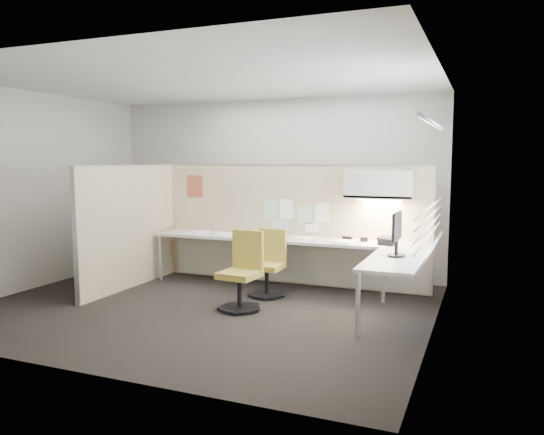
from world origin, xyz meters
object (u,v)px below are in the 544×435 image
at_px(desk, 304,250).
at_px(monitor, 397,231).
at_px(chair_right, 269,265).
at_px(phone, 387,241).
at_px(chair_left, 242,273).

height_order(desk, monitor, monitor).
relative_size(desk, monitor, 7.87).
bearing_deg(monitor, chair_right, 77.80).
bearing_deg(phone, chair_left, -126.32).
relative_size(desk, chair_right, 4.52).
bearing_deg(chair_right, desk, 40.74).
bearing_deg(phone, monitor, -55.17).
height_order(chair_left, phone, chair_left).
xyz_separation_m(monitor, phone, (-0.25, 0.82, -0.24)).
bearing_deg(monitor, desk, 62.54).
relative_size(chair_left, monitor, 1.87).
distance_m(desk, chair_right, 0.55).
distance_m(desk, chair_left, 1.15).
xyz_separation_m(chair_left, monitor, (1.82, 0.31, 0.58)).
bearing_deg(chair_right, chair_left, -93.32).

